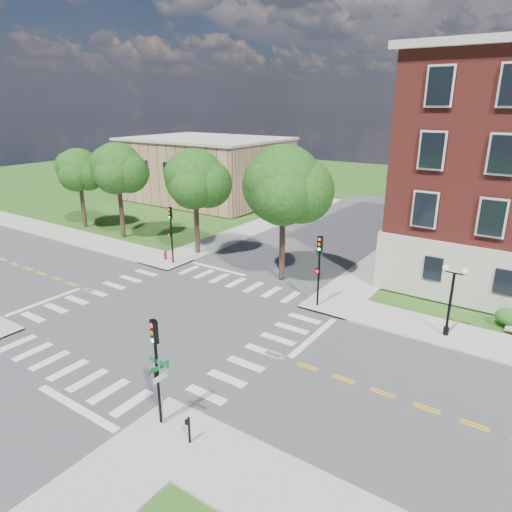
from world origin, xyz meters
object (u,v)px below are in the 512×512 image
Objects in this scene: street_sign_pole at (160,380)px; fire_hydrant at (165,255)px; twin_lamp_west at (451,297)px; traffic_signal_ne at (319,262)px; push_button_post at (189,429)px; traffic_signal_nw at (171,228)px; traffic_signal_se at (156,359)px.

street_sign_pole is 4.13× the size of fire_hydrant.
traffic_signal_ne is at bearing -175.85° from twin_lamp_west.
twin_lamp_west is at bearing 67.28° from push_button_post.
traffic_signal_ne is 1.00× the size of traffic_signal_nw.
street_sign_pole is at bearing -118.18° from twin_lamp_west.
traffic_signal_ne is 13.95m from traffic_signal_nw.
push_button_post is 1.60× the size of fire_hydrant.
push_button_post is 22.96m from fire_hydrant.
traffic_signal_se is at bearing -45.54° from fire_hydrant.
traffic_signal_se is 21.65m from fire_hydrant.
traffic_signal_nw is at bearing 132.69° from traffic_signal_se.
twin_lamp_west is 1.36× the size of street_sign_pole.
traffic_signal_se is 6.40× the size of fire_hydrant.
twin_lamp_west reaches higher than push_button_post.
traffic_signal_ne reaches higher than twin_lamp_west.
push_button_post is at bearing -7.25° from traffic_signal_se.
push_button_post is at bearing -83.16° from traffic_signal_ne.
twin_lamp_west is at bearing 61.82° from street_sign_pole.
street_sign_pole is at bearing -45.26° from fire_hydrant.
twin_lamp_west is (8.15, 14.88, -0.66)m from traffic_signal_se.
push_button_post is at bearing -112.72° from twin_lamp_west.
fire_hydrant is (-16.87, 15.57, -0.33)m from push_button_post.
traffic_signal_se is at bearing 172.93° from street_sign_pole.
twin_lamp_west is at bearing 4.15° from traffic_signal_ne.
push_button_post is (1.74, -14.53, -2.39)m from traffic_signal_ne.
traffic_signal_ne is (0.09, 14.29, 0.00)m from traffic_signal_se.
traffic_signal_se is 0.89m from street_sign_pole.
twin_lamp_west is at bearing -0.35° from traffic_signal_nw.
street_sign_pole is (-7.98, -14.90, -0.21)m from twin_lamp_west.
fire_hydrant is at bearing 137.31° from push_button_post.
traffic_signal_se reaches higher than twin_lamp_west.
street_sign_pole is (14.02, -15.03, -0.88)m from traffic_signal_nw.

